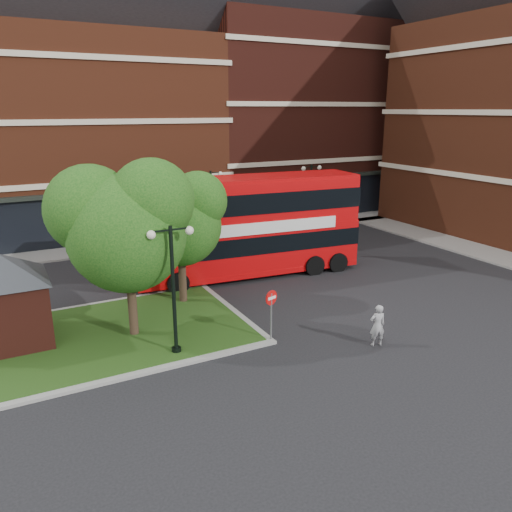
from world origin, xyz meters
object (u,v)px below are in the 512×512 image
bus (247,220)px  car_silver (155,236)px  car_white (265,221)px

bus → car_silver: (-2.71, 8.54, -2.51)m
car_silver → car_white: size_ratio=0.80×
car_white → car_silver: bearing=94.4°
bus → car_white: bearing=61.2°
bus → car_white: bus is taller
car_silver → bus: bearing=-164.4°
bus → car_white: (5.84, 8.54, -2.37)m
bus → car_silver: size_ratio=3.45×
car_silver → car_white: 8.55m
car_silver → car_white: car_white is taller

